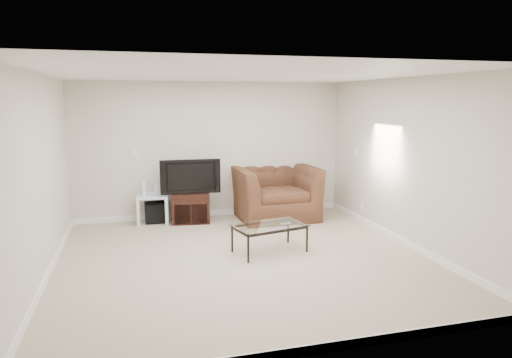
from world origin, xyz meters
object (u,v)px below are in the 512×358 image
object	(u,v)px
side_table	(153,208)
subwoofer	(155,212)
tv_stand	(191,207)
coffee_table	(270,239)
recliner	(275,184)
television	(190,176)

from	to	relation	value
side_table	subwoofer	bearing A→B (deg)	29.72
tv_stand	coffee_table	bearing A→B (deg)	-58.87
subwoofer	recliner	bearing A→B (deg)	-6.50
television	side_table	xyz separation A→B (m)	(-0.65, 0.18, -0.59)
side_table	subwoofer	size ratio (longest dim) A/B	1.56
tv_stand	recliner	xyz separation A→B (m)	(1.56, -0.08, 0.37)
coffee_table	television	bearing A→B (deg)	115.16
television	recliner	bearing A→B (deg)	-0.44
coffee_table	recliner	bearing A→B (deg)	70.16
subwoofer	coffee_table	xyz separation A→B (m)	(1.52, -2.10, 0.02)
subwoofer	tv_stand	bearing A→B (deg)	-15.01
tv_stand	subwoofer	distance (m)	0.65
side_table	television	bearing A→B (deg)	-15.01
recliner	tv_stand	bearing A→B (deg)	175.87
television	side_table	bearing A→B (deg)	166.55
side_table	subwoofer	xyz separation A→B (m)	(0.03, 0.02, -0.07)
recliner	television	bearing A→B (deg)	176.88
tv_stand	side_table	size ratio (longest dim) A/B	1.23
recliner	coffee_table	world-z (taller)	recliner
side_table	coffee_table	distance (m)	2.60
recliner	coffee_table	bearing A→B (deg)	-110.97
television	coffee_table	xyz separation A→B (m)	(0.90, -1.91, -0.65)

